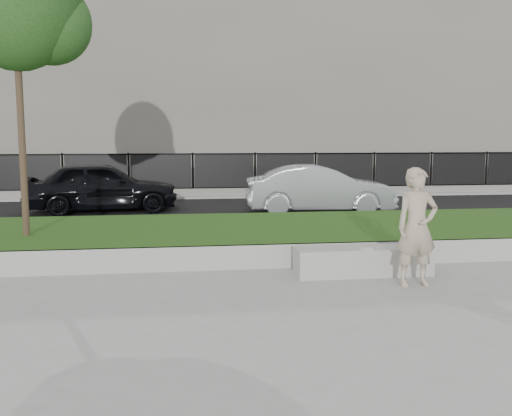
{
  "coord_description": "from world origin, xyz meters",
  "views": [
    {
      "loc": [
        -1.15,
        -8.06,
        2.15
      ],
      "look_at": [
        0.14,
        1.2,
        0.99
      ],
      "focal_mm": 40.0,
      "sensor_mm": 36.0,
      "label": 1
    }
  ],
  "objects": [
    {
      "name": "car_silver",
      "position": [
        2.77,
        7.34,
        0.71
      ],
      "size": [
        4.18,
        1.74,
        1.34
      ],
      "primitive_type": "imported",
      "rotation": [
        0.0,
        0.0,
        1.49
      ],
      "color": "#9B9FA4",
      "rests_on": "street"
    },
    {
      "name": "street",
      "position": [
        0.0,
        8.5,
        0.02
      ],
      "size": [
        34.0,
        7.0,
        0.04
      ],
      "primitive_type": "cube",
      "color": "black",
      "rests_on": "ground"
    },
    {
      "name": "stone_bench",
      "position": [
        1.72,
        0.4,
        0.22
      ],
      "size": [
        2.14,
        0.53,
        0.44
      ],
      "primitive_type": "cube",
      "color": "#9A9890",
      "rests_on": "ground"
    },
    {
      "name": "book",
      "position": [
        1.7,
        0.25,
        0.45
      ],
      "size": [
        0.22,
        0.16,
        0.02
      ],
      "primitive_type": "cube",
      "rotation": [
        0.0,
        0.0,
        0.05
      ],
      "color": "beige",
      "rests_on": "stone_bench"
    },
    {
      "name": "grass_bank",
      "position": [
        0.0,
        3.0,
        0.2
      ],
      "size": [
        34.0,
        4.0,
        0.4
      ],
      "primitive_type": "cube",
      "color": "black",
      "rests_on": "ground"
    },
    {
      "name": "iron_fence",
      "position": [
        0.0,
        12.0,
        0.54
      ],
      "size": [
        32.0,
        0.3,
        1.5
      ],
      "color": "slate",
      "rests_on": "far_pavement"
    },
    {
      "name": "far_pavement",
      "position": [
        0.0,
        13.0,
        0.06
      ],
      "size": [
        34.0,
        3.0,
        0.12
      ],
      "primitive_type": "cube",
      "color": "gray",
      "rests_on": "ground"
    },
    {
      "name": "building_facade",
      "position": [
        0.0,
        20.0,
        5.0
      ],
      "size": [
        34.0,
        10.0,
        10.0
      ],
      "primitive_type": "cube",
      "color": "slate",
      "rests_on": "ground"
    },
    {
      "name": "grass_kerb",
      "position": [
        0.0,
        1.04,
        0.2
      ],
      "size": [
        34.0,
        0.08,
        0.4
      ],
      "primitive_type": "cube",
      "color": "#9A9890",
      "rests_on": "ground"
    },
    {
      "name": "car_dark",
      "position": [
        -3.27,
        8.48,
        0.76
      ],
      "size": [
        4.4,
        2.21,
        1.44
      ],
      "primitive_type": "imported",
      "rotation": [
        0.0,
        0.0,
        1.7
      ],
      "color": "black",
      "rests_on": "street"
    },
    {
      "name": "man",
      "position": [
        2.27,
        -0.34,
        0.86
      ],
      "size": [
        0.65,
        0.45,
        1.72
      ],
      "primitive_type": "imported",
      "rotation": [
        0.0,
        0.0,
        0.06
      ],
      "color": "tan",
      "rests_on": "ground"
    },
    {
      "name": "ground",
      "position": [
        0.0,
        0.0,
        0.0
      ],
      "size": [
        90.0,
        90.0,
        0.0
      ],
      "primitive_type": "plane",
      "color": "gray",
      "rests_on": "ground"
    }
  ]
}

